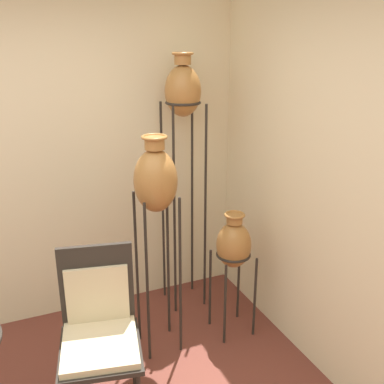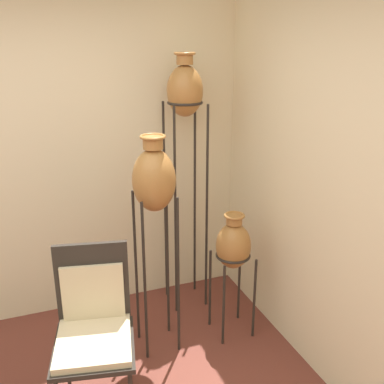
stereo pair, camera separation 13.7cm
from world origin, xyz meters
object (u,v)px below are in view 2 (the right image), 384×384
vase_stand_medium (154,183)px  chair (94,322)px  vase_stand_tall (185,100)px  vase_stand_short (233,247)px

vase_stand_medium → chair: bearing=-140.5°
vase_stand_tall → vase_stand_short: (0.18, -0.54, -1.02)m
vase_stand_tall → chair: bearing=-135.0°
vase_stand_medium → chair: vase_stand_medium is taller
vase_stand_medium → vase_stand_short: (0.58, -0.05, -0.55)m
vase_stand_short → chair: (-1.11, -0.38, -0.13)m
vase_stand_tall → chair: size_ratio=2.00×
vase_stand_medium → chair: (-0.52, -0.43, -0.68)m
vase_stand_tall → chair: vase_stand_tall is taller
vase_stand_medium → vase_stand_short: size_ratio=1.62×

